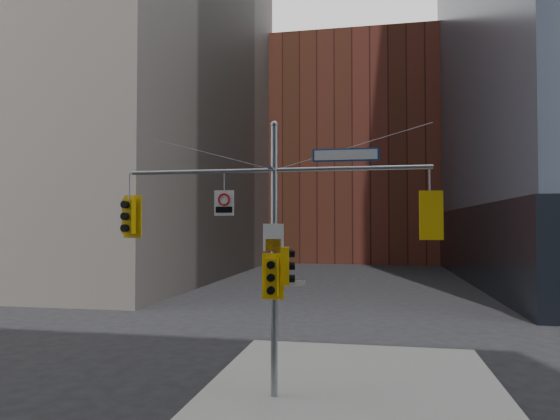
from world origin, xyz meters
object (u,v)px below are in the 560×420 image
at_px(traffic_light_east_arm, 430,215).
at_px(traffic_light_pole_side, 286,266).
at_px(signal_assembly, 274,231).
at_px(traffic_light_west_arm, 129,216).
at_px(street_sign_blade, 346,155).
at_px(traffic_light_pole_front, 272,277).
at_px(regulatory_sign_arm, 224,202).

xyz_separation_m(traffic_light_east_arm, traffic_light_pole_side, (-3.59, 0.01, -1.30)).
relative_size(signal_assembly, traffic_light_west_arm, 6.70).
distance_m(traffic_light_east_arm, street_sign_blade, 2.57).
height_order(traffic_light_east_arm, street_sign_blade, street_sign_blade).
height_order(traffic_light_pole_front, regulatory_sign_arm, regulatory_sign_arm).
bearing_deg(traffic_light_pole_side, street_sign_blade, -100.93).
height_order(traffic_light_pole_side, traffic_light_pole_front, traffic_light_pole_side).
distance_m(signal_assembly, traffic_light_pole_front, 1.20).
distance_m(traffic_light_pole_front, street_sign_blade, 3.63).
distance_m(street_sign_blade, regulatory_sign_arm, 3.42).
bearing_deg(traffic_light_east_arm, traffic_light_pole_front, -2.01).
relative_size(traffic_light_west_arm, traffic_light_pole_front, 1.01).
xyz_separation_m(signal_assembly, traffic_light_east_arm, (3.91, 0.00, 0.38)).
bearing_deg(signal_assembly, street_sign_blade, 0.09).
bearing_deg(regulatory_sign_arm, signal_assembly, -0.61).
relative_size(traffic_light_west_arm, regulatory_sign_arm, 1.77).
distance_m(traffic_light_pole_side, street_sign_blade, 3.24).
height_order(traffic_light_west_arm, traffic_light_east_arm, traffic_light_east_arm).
bearing_deg(signal_assembly, traffic_light_east_arm, 0.02).
height_order(traffic_light_west_arm, traffic_light_pole_front, traffic_light_west_arm).
bearing_deg(traffic_light_pole_front, street_sign_blade, 4.79).
bearing_deg(traffic_light_east_arm, traffic_light_west_arm, -6.02).
height_order(signal_assembly, regulatory_sign_arm, signal_assembly).
relative_size(traffic_light_east_arm, traffic_light_pole_front, 1.01).
relative_size(traffic_light_east_arm, traffic_light_pole_side, 1.23).
bearing_deg(traffic_light_pole_front, signal_assembly, 86.44).
relative_size(traffic_light_east_arm, regulatory_sign_arm, 1.79).
height_order(traffic_light_pole_side, street_sign_blade, street_sign_blade).
height_order(traffic_light_west_arm, street_sign_blade, street_sign_blade).
relative_size(signal_assembly, traffic_light_pole_side, 8.16).
bearing_deg(signal_assembly, traffic_light_pole_front, -90.07).
distance_m(traffic_light_west_arm, traffic_light_pole_front, 4.39).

